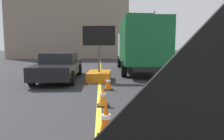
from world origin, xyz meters
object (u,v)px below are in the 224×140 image
at_px(traffic_cone_far_lane, 103,96).
at_px(box_truck, 140,45).
at_px(highway_guide_sign, 146,27).
at_px(arrow_board_trailer, 99,71).
at_px(pickup_car, 59,66).
at_px(traffic_cone_curbside, 108,82).
at_px(traffic_cone_mid_lane, 106,119).

bearing_deg(traffic_cone_far_lane, box_truck, 72.44).
bearing_deg(box_truck, highway_guide_sign, 75.48).
bearing_deg(box_truck, arrow_board_trailer, -129.08).
height_order(arrow_board_trailer, box_truck, box_truck).
bearing_deg(pickup_car, traffic_cone_curbside, -48.17).
bearing_deg(traffic_cone_curbside, highway_guide_sign, 72.19).
bearing_deg(traffic_cone_far_lane, traffic_cone_mid_lane, -89.14).
bearing_deg(traffic_cone_curbside, traffic_cone_far_lane, -95.63).
bearing_deg(box_truck, traffic_cone_curbside, -112.27).
relative_size(box_truck, traffic_cone_mid_lane, 10.05).
bearing_deg(pickup_car, traffic_cone_far_lane, -66.34).
xyz_separation_m(pickup_car, traffic_cone_curbside, (2.43, -2.72, -0.39)).
relative_size(box_truck, traffic_cone_curbside, 12.29).
xyz_separation_m(arrow_board_trailer, highway_guide_sign, (4.59, 10.89, 2.94)).
bearing_deg(traffic_cone_far_lane, traffic_cone_curbside, 84.37).
distance_m(pickup_car, highway_guide_sign, 12.63).
bearing_deg(traffic_cone_curbside, box_truck, 67.73).
bearing_deg(arrow_board_trailer, box_truck, 50.92).
height_order(pickup_car, traffic_cone_far_lane, pickup_car).
bearing_deg(traffic_cone_mid_lane, box_truck, 76.37).
xyz_separation_m(pickup_car, traffic_cone_mid_lane, (2.24, -7.25, -0.32)).
bearing_deg(traffic_cone_mid_lane, traffic_cone_curbside, 87.54).
relative_size(traffic_cone_far_lane, traffic_cone_curbside, 0.98).
bearing_deg(arrow_board_trailer, pickup_car, 166.56).
bearing_deg(arrow_board_trailer, highway_guide_sign, 67.15).
distance_m(highway_guide_sign, traffic_cone_curbside, 14.12).
bearing_deg(highway_guide_sign, traffic_cone_curbside, -107.81).
distance_m(arrow_board_trailer, highway_guide_sign, 12.17).
bearing_deg(arrow_board_trailer, traffic_cone_far_lane, -88.16).
distance_m(box_truck, pickup_car, 5.49).
relative_size(arrow_board_trailer, traffic_cone_mid_lane, 3.55).
bearing_deg(arrow_board_trailer, traffic_cone_mid_lane, -88.48).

